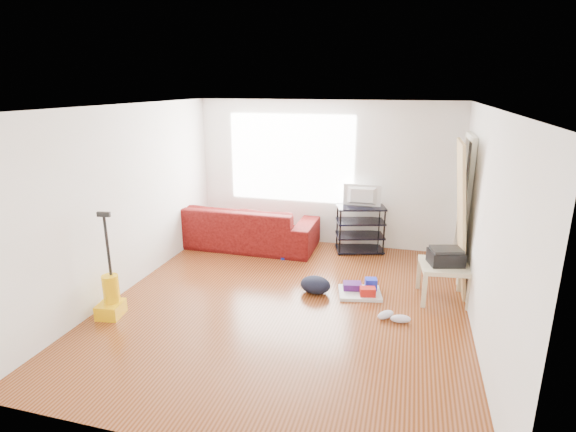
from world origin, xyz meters
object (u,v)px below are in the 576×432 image
(sofa, at_px, (245,245))
(side_table, at_px, (444,270))
(tv_stand, at_px, (360,228))
(bucket, at_px, (285,257))
(vacuum, at_px, (111,297))
(backpack, at_px, (315,293))
(cleaning_tray, at_px, (361,290))

(sofa, bearing_deg, side_table, 159.34)
(tv_stand, bearing_deg, sofa, 171.48)
(bucket, height_order, vacuum, vacuum)
(backpack, xyz_separation_m, vacuum, (-2.29, -1.27, 0.24))
(sofa, relative_size, tv_stand, 2.86)
(vacuum, bearing_deg, cleaning_tray, 16.49)
(tv_stand, bearing_deg, backpack, -118.67)
(vacuum, bearing_deg, bucket, 48.58)
(sofa, relative_size, backpack, 5.99)
(sofa, distance_m, side_table, 3.51)
(side_table, relative_size, vacuum, 0.51)
(sofa, distance_m, backpack, 2.19)
(sofa, height_order, side_table, side_table)
(cleaning_tray, bearing_deg, side_table, 8.40)
(sofa, xyz_separation_m, tv_stand, (1.99, 0.27, 0.40))
(bucket, height_order, cleaning_tray, cleaning_tray)
(sofa, bearing_deg, bucket, 157.07)
(side_table, bearing_deg, bucket, 160.14)
(sofa, bearing_deg, tv_stand, -172.27)
(backpack, height_order, vacuum, vacuum)
(sofa, distance_m, cleaning_tray, 2.61)
(side_table, height_order, cleaning_tray, side_table)
(cleaning_tray, xyz_separation_m, vacuum, (-2.90, -1.39, 0.18))
(sofa, distance_m, tv_stand, 2.05)
(sofa, bearing_deg, cleaning_tray, 147.94)
(tv_stand, bearing_deg, vacuum, -147.60)
(side_table, bearing_deg, tv_stand, 130.29)
(side_table, distance_m, bucket, 2.61)
(side_table, height_order, vacuum, vacuum)
(bucket, height_order, backpack, bucket)
(bucket, relative_size, cleaning_tray, 0.40)
(cleaning_tray, height_order, vacuum, vacuum)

